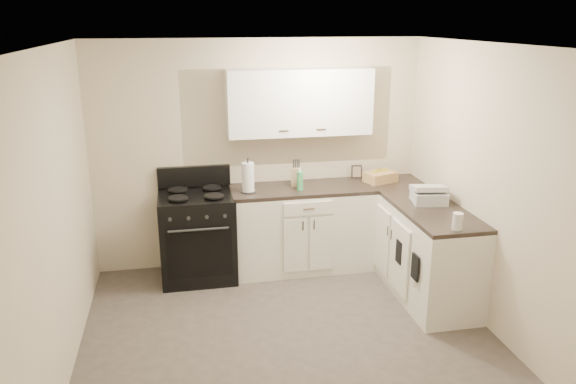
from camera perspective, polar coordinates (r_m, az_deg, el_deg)
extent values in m
plane|color=#473F38|center=(5.05, 0.35, -15.01)|extent=(3.60, 3.60, 0.00)
plane|color=white|center=(4.27, 0.41, 14.64)|extent=(3.60, 3.60, 0.00)
plane|color=beige|center=(6.21, -2.99, 3.79)|extent=(3.60, 0.00, 3.60)
plane|color=beige|center=(5.16, 20.34, -0.10)|extent=(0.00, 3.60, 3.60)
plane|color=beige|center=(4.52, -22.61, -2.78)|extent=(0.00, 3.60, 3.60)
plane|color=beige|center=(2.92, 7.72, -12.66)|extent=(3.60, 0.00, 3.60)
cube|color=white|center=(6.24, 1.40, -3.82)|extent=(1.55, 0.60, 0.90)
cube|color=white|center=(5.99, 12.91, -5.20)|extent=(0.60, 1.90, 0.90)
cube|color=black|center=(6.09, 1.43, 0.31)|extent=(1.55, 0.60, 0.04)
cube|color=black|center=(5.83, 13.22, -0.92)|extent=(0.60, 1.90, 0.04)
cube|color=white|center=(6.03, 1.18, 9.11)|extent=(1.55, 0.30, 0.70)
cube|color=black|center=(6.08, -9.15, -4.53)|extent=(0.78, 0.67, 0.94)
cube|color=tan|center=(6.08, 0.85, 1.52)|extent=(0.12, 0.12, 0.21)
cylinder|color=white|center=(5.89, -4.08, 1.49)|extent=(0.14, 0.14, 0.32)
cylinder|color=#41A95B|center=(5.95, 1.22, 1.13)|extent=(0.08, 0.08, 0.20)
cube|color=black|center=(6.47, 6.98, 2.08)|extent=(0.12, 0.05, 0.15)
cube|color=tan|center=(6.35, 9.36, 1.52)|extent=(0.39, 0.32, 0.11)
cube|color=silver|center=(5.74, 14.11, -0.47)|extent=(0.36, 0.35, 0.12)
cylinder|color=silver|center=(5.07, 16.84, -2.87)|extent=(0.10, 0.10, 0.15)
cube|color=black|center=(5.26, 12.79, -7.46)|extent=(0.02, 0.14, 0.24)
cube|color=black|center=(5.58, 11.21, -6.00)|extent=(0.02, 0.13, 0.23)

